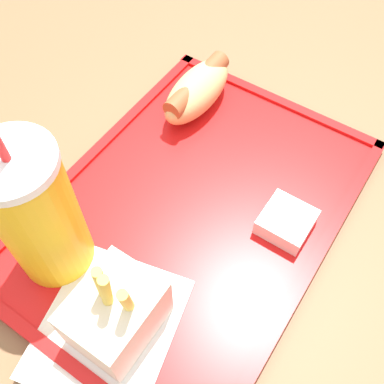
{
  "coord_description": "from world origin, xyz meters",
  "views": [
    {
      "loc": [
        -0.18,
        -0.14,
        1.17
      ],
      "look_at": [
        0.03,
        -0.0,
        0.8
      ],
      "focal_mm": 42.0,
      "sensor_mm": 36.0,
      "label": 1
    }
  ],
  "objects_px": {
    "soda_cup": "(37,214)",
    "fries_carton": "(116,313)",
    "hot_dog_far": "(197,90)",
    "sauce_cup_mayo": "(286,221)"
  },
  "relations": [
    {
      "from": "soda_cup",
      "to": "fries_carton",
      "type": "relative_size",
      "value": 1.75
    },
    {
      "from": "soda_cup",
      "to": "fries_carton",
      "type": "xyz_separation_m",
      "value": [
        -0.02,
        -0.1,
        -0.05
      ]
    },
    {
      "from": "hot_dog_far",
      "to": "sauce_cup_mayo",
      "type": "xyz_separation_m",
      "value": [
        -0.1,
        -0.17,
        -0.02
      ]
    },
    {
      "from": "hot_dog_far",
      "to": "fries_carton",
      "type": "xyz_separation_m",
      "value": [
        -0.27,
        -0.1,
        0.01
      ]
    },
    {
      "from": "fries_carton",
      "to": "sauce_cup_mayo",
      "type": "relative_size",
      "value": 2.17
    },
    {
      "from": "hot_dog_far",
      "to": "fries_carton",
      "type": "relative_size",
      "value": 1.09
    },
    {
      "from": "hot_dog_far",
      "to": "sauce_cup_mayo",
      "type": "bearing_deg",
      "value": -119.02
    },
    {
      "from": "fries_carton",
      "to": "sauce_cup_mayo",
      "type": "xyz_separation_m",
      "value": [
        0.18,
        -0.08,
        -0.02
      ]
    },
    {
      "from": "hot_dog_far",
      "to": "fries_carton",
      "type": "height_order",
      "value": "fries_carton"
    },
    {
      "from": "fries_carton",
      "to": "hot_dog_far",
      "type": "bearing_deg",
      "value": 19.4
    }
  ]
}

